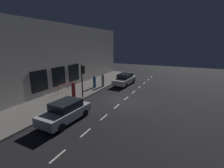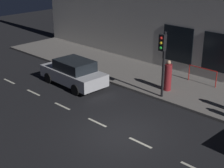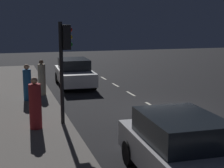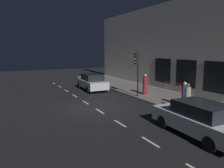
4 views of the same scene
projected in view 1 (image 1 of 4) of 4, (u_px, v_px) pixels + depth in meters
ground_plane at (123, 101)px, 16.89m from camera, size 60.00×60.00×0.00m
sidewalk at (74, 93)px, 19.47m from camera, size 4.50×32.00×0.15m
building_facade at (55, 58)px, 19.54m from camera, size 0.65×32.00×8.25m
lane_centre_line at (126, 98)px, 17.77m from camera, size 0.12×27.20×0.01m
traffic_light at (83, 75)px, 17.08m from camera, size 0.48×0.32×3.54m
parked_car_0 at (65, 111)px, 12.40m from camera, size 2.07×4.32×1.58m
parked_car_1 at (125, 79)px, 23.54m from camera, size 2.08×4.65×1.58m
pedestrian_0 at (94, 82)px, 21.49m from camera, size 0.48×0.48×1.66m
pedestrian_1 at (103, 80)px, 22.01m from camera, size 0.48×0.48×1.74m
pedestrian_2 at (73, 90)px, 17.66m from camera, size 0.47×0.47×1.75m
red_railing at (63, 86)px, 19.40m from camera, size 0.05×1.83×0.97m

